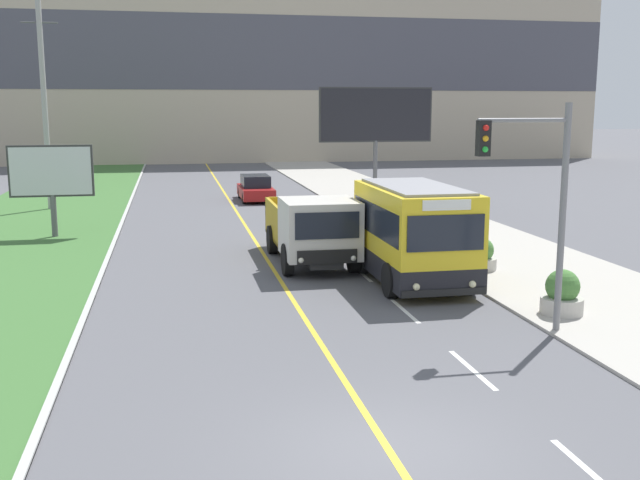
{
  "coord_description": "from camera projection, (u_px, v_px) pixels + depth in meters",
  "views": [
    {
      "loc": [
        -3.25,
        -10.7,
        5.4
      ],
      "look_at": [
        1.1,
        11.11,
        1.4
      ],
      "focal_mm": 42.0,
      "sensor_mm": 36.0,
      "label": 1
    }
  ],
  "objects": [
    {
      "name": "traffic_light_mast",
      "position": [
        537.0,
        189.0,
        17.3
      ],
      "size": [
        2.28,
        0.32,
        5.48
      ],
      "color": "slate",
      "rests_on": "ground_plane"
    },
    {
      "name": "city_bus",
      "position": [
        414.0,
        234.0,
        22.77
      ],
      "size": [
        2.64,
        5.44,
        3.04
      ],
      "color": "yellow",
      "rests_on": "ground_plane"
    },
    {
      "name": "planter_round_near",
      "position": [
        562.0,
        295.0,
        19.32
      ],
      "size": [
        1.1,
        1.1,
        1.17
      ],
      "color": "#B7B2A8",
      "rests_on": "sidewalk_right"
    },
    {
      "name": "utility_pole_far",
      "position": [
        44.0,
        104.0,
        38.63
      ],
      "size": [
        1.8,
        0.28,
        10.86
      ],
      "color": "#9E9E99",
      "rests_on": "ground_plane"
    },
    {
      "name": "planter_round_far",
      "position": [
        386.0,
        211.0,
        34.92
      ],
      "size": [
        1.11,
        1.11,
        1.12
      ],
      "color": "#B7B2A8",
      "rests_on": "sidewalk_right"
    },
    {
      "name": "lane_marking_centre",
      "position": [
        383.0,
        412.0,
        13.37
      ],
      "size": [
        2.88,
        140.0,
        0.01
      ],
      "color": "gold",
      "rests_on": "ground_plane"
    },
    {
      "name": "ground_plane",
      "position": [
        388.0,
        450.0,
        11.91
      ],
      "size": [
        300.0,
        300.0,
        0.0
      ],
      "primitive_type": "plane",
      "color": "#56565B"
    },
    {
      "name": "dump_truck",
      "position": [
        314.0,
        231.0,
        25.22
      ],
      "size": [
        2.49,
        6.52,
        2.4
      ],
      "color": "black",
      "rests_on": "ground_plane"
    },
    {
      "name": "apartment_block_background",
      "position": [
        201.0,
        60.0,
        72.69
      ],
      "size": [
        80.0,
        8.04,
        19.63
      ],
      "color": "#BCAD93",
      "rests_on": "ground_plane"
    },
    {
      "name": "planter_round_third",
      "position": [
        427.0,
        229.0,
        29.75
      ],
      "size": [
        0.98,
        0.98,
        1.08
      ],
      "color": "#B7B2A8",
      "rests_on": "sidewalk_right"
    },
    {
      "name": "car_distant",
      "position": [
        256.0,
        189.0,
        43.17
      ],
      "size": [
        1.8,
        4.3,
        1.45
      ],
      "color": "maroon",
      "rests_on": "ground_plane"
    },
    {
      "name": "billboard_large",
      "position": [
        376.0,
        117.0,
        40.88
      ],
      "size": [
        6.33,
        0.24,
        6.4
      ],
      "color": "#59595B",
      "rests_on": "ground_plane"
    },
    {
      "name": "planter_round_second",
      "position": [
        481.0,
        256.0,
        24.55
      ],
      "size": [
        0.99,
        0.99,
        1.06
      ],
      "color": "#B7B2A8",
      "rests_on": "sidewalk_right"
    },
    {
      "name": "billboard_small",
      "position": [
        51.0,
        174.0,
        30.72
      ],
      "size": [
        3.35,
        0.24,
        3.82
      ],
      "color": "#59595B",
      "rests_on": "ground_plane"
    }
  ]
}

